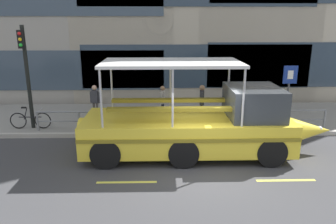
{
  "coord_description": "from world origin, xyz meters",
  "views": [
    {
      "loc": [
        -1.38,
        -9.65,
        4.65
      ],
      "look_at": [
        -1.09,
        2.24,
        1.3
      ],
      "focal_mm": 34.76,
      "sensor_mm": 36.0,
      "label": 1
    }
  ],
  "objects": [
    {
      "name": "curb_edge",
      "position": [
        0.0,
        3.11,
        0.09
      ],
      "size": [
        32.0,
        0.18,
        0.18
      ],
      "primitive_type": "cube",
      "color": "#B2ADA3",
      "rests_on": "ground_plane"
    },
    {
      "name": "traffic_light_pole",
      "position": [
        -6.89,
        3.83,
        2.78
      ],
      "size": [
        0.24,
        0.46,
        4.31
      ],
      "color": "black",
      "rests_on": "sidewalk"
    },
    {
      "name": "lane_centreline",
      "position": [
        -0.0,
        -0.86,
        0.0
      ],
      "size": [
        25.8,
        0.12,
        0.01
      ],
      "color": "#DBD64C",
      "rests_on": "ground_plane"
    },
    {
      "name": "duck_tour_boat",
      "position": [
        0.05,
        1.34,
        1.06
      ],
      "size": [
        9.01,
        2.69,
        3.33
      ],
      "color": "yellow",
      "rests_on": "ground_plane"
    },
    {
      "name": "sidewalk",
      "position": [
        0.0,
        5.6,
        0.09
      ],
      "size": [
        32.0,
        4.8,
        0.18
      ],
      "primitive_type": "cube",
      "color": "gray",
      "rests_on": "ground_plane"
    },
    {
      "name": "pedestrian_near_stern",
      "position": [
        -4.39,
        4.99,
        1.16
      ],
      "size": [
        0.46,
        0.24,
        1.63
      ],
      "color": "#47423D",
      "rests_on": "sidewalk"
    },
    {
      "name": "curb_guardrail",
      "position": [
        -0.44,
        3.45,
        0.75
      ],
      "size": [
        12.24,
        0.09,
        0.85
      ],
      "color": "gray",
      "rests_on": "sidewalk"
    },
    {
      "name": "pedestrian_near_bow",
      "position": [
        2.75,
        4.69,
        1.24
      ],
      "size": [
        0.32,
        0.47,
        1.76
      ],
      "color": "#1E2338",
      "rests_on": "sidewalk"
    },
    {
      "name": "pedestrian_mid_left",
      "position": [
        0.47,
        4.35,
        1.23
      ],
      "size": [
        0.24,
        0.5,
        1.75
      ],
      "color": "#1E2338",
      "rests_on": "sidewalk"
    },
    {
      "name": "pedestrian_mid_right",
      "position": [
        -1.27,
        4.96,
        1.14
      ],
      "size": [
        0.22,
        0.46,
        1.59
      ],
      "color": "#1E2338",
      "rests_on": "sidewalk"
    },
    {
      "name": "leaned_bicycle",
      "position": [
        -6.94,
        3.75,
        0.56
      ],
      "size": [
        1.74,
        0.46,
        0.96
      ],
      "color": "black",
      "rests_on": "sidewalk"
    },
    {
      "name": "parking_sign",
      "position": [
        4.11,
        3.85,
        1.98
      ],
      "size": [
        0.6,
        0.12,
        2.65
      ],
      "color": "#4C4F54",
      "rests_on": "sidewalk"
    },
    {
      "name": "ground_plane",
      "position": [
        0.0,
        0.0,
        0.0
      ],
      "size": [
        120.0,
        120.0,
        0.0
      ],
      "primitive_type": "plane",
      "color": "#3D3D3F"
    }
  ]
}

